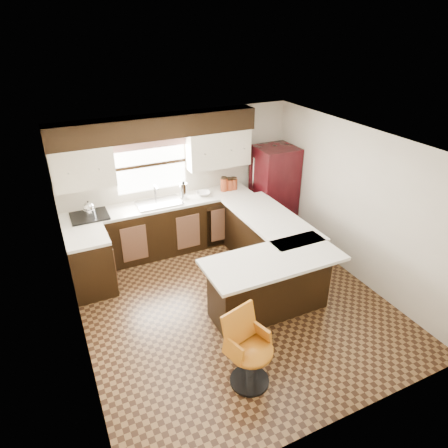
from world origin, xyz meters
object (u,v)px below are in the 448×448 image
peninsula_return (269,285)px  bar_chair (251,352)px  peninsula_long (266,245)px  refrigerator (274,190)px

peninsula_return → bar_chair: (-0.85, -1.00, 0.02)m
peninsula_long → refrigerator: 1.45m
peninsula_long → refrigerator: bearing=54.1°
refrigerator → bar_chair: (-2.19, -3.11, -0.37)m
peninsula_return → peninsula_long: bearing=61.7°
peninsula_long → bar_chair: (-1.38, -1.98, 0.02)m
peninsula_long → peninsula_return: bearing=-118.3°
peninsula_return → refrigerator: refrigerator is taller
refrigerator → bar_chair: size_ratio=1.79×
peninsula_return → refrigerator: 2.53m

